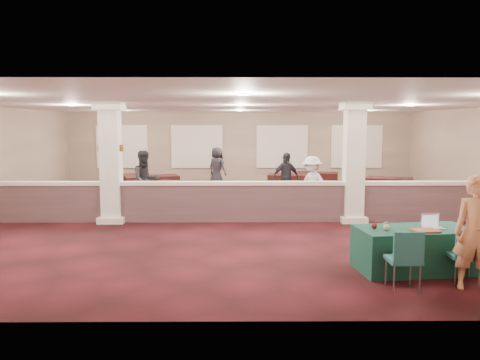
{
  "coord_description": "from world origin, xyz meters",
  "views": [
    {
      "loc": [
        -0.15,
        -13.97,
        2.61
      ],
      "look_at": [
        -0.06,
        -2.0,
        1.2
      ],
      "focal_mm": 35.0,
      "sensor_mm": 36.0,
      "label": 1
    }
  ],
  "objects_px": {
    "conf_chair_side": "(405,255)",
    "attendee_b": "(312,184)",
    "conf_chair_main": "(466,251)",
    "far_table_front_right": "(388,187)",
    "far_table_back_center": "(293,184)",
    "far_table_front_left": "(152,186)",
    "attendee_a": "(145,181)",
    "near_table": "(414,249)",
    "attendee_c": "(286,178)",
    "attendee_d": "(217,168)",
    "woman": "(476,233)",
    "far_table_back_right": "(317,181)",
    "far_table_front_center": "(181,193)",
    "far_table_back_left": "(126,183)"
  },
  "relations": [
    {
      "from": "conf_chair_side",
      "to": "attendee_b",
      "type": "distance_m",
      "value": 6.87
    },
    {
      "from": "conf_chair_main",
      "to": "far_table_front_right",
      "type": "relative_size",
      "value": 0.54
    },
    {
      "from": "far_table_back_center",
      "to": "far_table_front_left",
      "type": "bearing_deg",
      "value": -174.99
    },
    {
      "from": "conf_chair_main",
      "to": "attendee_a",
      "type": "bearing_deg",
      "value": 138.05
    },
    {
      "from": "near_table",
      "to": "conf_chair_side",
      "type": "xyz_separation_m",
      "value": [
        -0.54,
        -1.04,
        0.19
      ]
    },
    {
      "from": "far_table_back_center",
      "to": "near_table",
      "type": "bearing_deg",
      "value": -83.61
    },
    {
      "from": "near_table",
      "to": "attendee_c",
      "type": "relative_size",
      "value": 1.19
    },
    {
      "from": "far_table_front_left",
      "to": "near_table",
      "type": "bearing_deg",
      "value": -54.51
    },
    {
      "from": "attendee_a",
      "to": "attendee_d",
      "type": "xyz_separation_m",
      "value": [
        1.98,
        5.05,
        -0.06
      ]
    },
    {
      "from": "near_table",
      "to": "woman",
      "type": "xyz_separation_m",
      "value": [
        0.59,
        -0.97,
        0.53
      ]
    },
    {
      "from": "attendee_b",
      "to": "attendee_c",
      "type": "bearing_deg",
      "value": 161.31
    },
    {
      "from": "conf_chair_side",
      "to": "far_table_back_right",
      "type": "xyz_separation_m",
      "value": [
        0.66,
        11.94,
        -0.24
      ]
    },
    {
      "from": "far_table_front_left",
      "to": "far_table_front_right",
      "type": "bearing_deg",
      "value": 0.0
    },
    {
      "from": "conf_chair_main",
      "to": "woman",
      "type": "xyz_separation_m",
      "value": [
        0.01,
        -0.27,
        0.37
      ]
    },
    {
      "from": "conf_chair_side",
      "to": "far_table_front_center",
      "type": "height_order",
      "value": "conf_chair_side"
    },
    {
      "from": "far_table_front_left",
      "to": "attendee_a",
      "type": "height_order",
      "value": "attendee_a"
    },
    {
      "from": "far_table_back_right",
      "to": "attendee_c",
      "type": "distance_m",
      "value": 3.98
    },
    {
      "from": "far_table_front_right",
      "to": "far_table_front_left",
      "type": "bearing_deg",
      "value": 180.0
    },
    {
      "from": "attendee_c",
      "to": "attendee_b",
      "type": "bearing_deg",
      "value": -90.35
    },
    {
      "from": "woman",
      "to": "far_table_front_right",
      "type": "xyz_separation_m",
      "value": [
        1.81,
        9.78,
        -0.57
      ]
    },
    {
      "from": "attendee_b",
      "to": "attendee_c",
      "type": "xyz_separation_m",
      "value": [
        -0.63,
        1.5,
        0.01
      ]
    },
    {
      "from": "far_table_front_left",
      "to": "far_table_back_left",
      "type": "height_order",
      "value": "far_table_front_left"
    },
    {
      "from": "attendee_c",
      "to": "woman",
      "type": "bearing_deg",
      "value": -98.63
    },
    {
      "from": "far_table_front_center",
      "to": "attendee_c",
      "type": "bearing_deg",
      "value": 0.05
    },
    {
      "from": "near_table",
      "to": "conf_chair_main",
      "type": "xyz_separation_m",
      "value": [
        0.58,
        -0.7,
        0.15
      ]
    },
    {
      "from": "far_table_front_right",
      "to": "attendee_c",
      "type": "relative_size",
      "value": 1.0
    },
    {
      "from": "woman",
      "to": "far_table_front_left",
      "type": "height_order",
      "value": "woman"
    },
    {
      "from": "far_table_front_right",
      "to": "far_table_back_right",
      "type": "height_order",
      "value": "far_table_front_right"
    },
    {
      "from": "far_table_back_left",
      "to": "woman",
      "type": "bearing_deg",
      "value": -53.4
    },
    {
      "from": "woman",
      "to": "far_table_front_center",
      "type": "bearing_deg",
      "value": 140.82
    },
    {
      "from": "far_table_front_left",
      "to": "far_table_back_center",
      "type": "bearing_deg",
      "value": 5.01
    },
    {
      "from": "far_table_front_center",
      "to": "attendee_a",
      "type": "distance_m",
      "value": 1.69
    },
    {
      "from": "far_table_front_center",
      "to": "attendee_c",
      "type": "xyz_separation_m",
      "value": [
        3.5,
        0.0,
        0.49
      ]
    },
    {
      "from": "attendee_a",
      "to": "near_table",
      "type": "bearing_deg",
      "value": -81.78
    },
    {
      "from": "attendee_c",
      "to": "far_table_back_center",
      "type": "bearing_deg",
      "value": 52.61
    },
    {
      "from": "far_table_front_left",
      "to": "attendee_a",
      "type": "distance_m",
      "value": 2.87
    },
    {
      "from": "woman",
      "to": "far_table_back_right",
      "type": "height_order",
      "value": "woman"
    },
    {
      "from": "near_table",
      "to": "far_table_front_left",
      "type": "xyz_separation_m",
      "value": [
        -6.28,
        8.81,
        -0.0
      ]
    },
    {
      "from": "conf_chair_side",
      "to": "far_table_front_left",
      "type": "bearing_deg",
      "value": 120.47
    },
    {
      "from": "conf_chair_main",
      "to": "far_table_back_center",
      "type": "height_order",
      "value": "conf_chair_main"
    },
    {
      "from": "near_table",
      "to": "conf_chair_main",
      "type": "distance_m",
      "value": 0.92
    },
    {
      "from": "far_table_back_center",
      "to": "far_table_back_left",
      "type": "bearing_deg",
      "value": 174.0
    },
    {
      "from": "attendee_a",
      "to": "attendee_c",
      "type": "relative_size",
      "value": 1.08
    },
    {
      "from": "far_table_front_left",
      "to": "attendee_b",
      "type": "bearing_deg",
      "value": -29.17
    },
    {
      "from": "far_table_front_right",
      "to": "far_table_back_left",
      "type": "xyz_separation_m",
      "value": [
        -9.92,
        1.14,
        0.01
      ]
    },
    {
      "from": "attendee_c",
      "to": "attendee_d",
      "type": "xyz_separation_m",
      "value": [
        -2.45,
        3.75,
        0.01
      ]
    },
    {
      "from": "conf_chair_main",
      "to": "far_table_back_right",
      "type": "relative_size",
      "value": 0.55
    },
    {
      "from": "near_table",
      "to": "far_table_back_right",
      "type": "relative_size",
      "value": 1.2
    },
    {
      "from": "conf_chair_main",
      "to": "conf_chair_side",
      "type": "bearing_deg",
      "value": -159.11
    },
    {
      "from": "far_table_front_left",
      "to": "far_table_front_right",
      "type": "height_order",
      "value": "far_table_front_left"
    }
  ]
}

